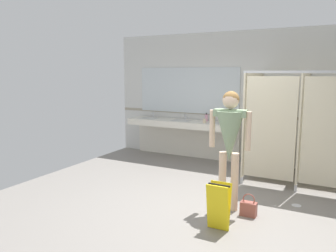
{
  "coord_description": "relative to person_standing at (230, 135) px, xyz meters",
  "views": [
    {
      "loc": [
        1.76,
        -4.36,
        1.96
      ],
      "look_at": [
        -0.68,
        0.3,
        1.12
      ],
      "focal_mm": 35.34,
      "sensor_mm": 36.0,
      "label": 1
    }
  ],
  "objects": [
    {
      "name": "person_standing",
      "position": [
        0.0,
        0.0,
        0.0
      ],
      "size": [
        0.6,
        0.42,
        1.72
      ],
      "color": "beige",
      "rests_on": "ground_plane"
    },
    {
      "name": "bathroom_stalls",
      "position": [
        0.79,
        1.72,
        -0.05
      ],
      "size": [
        1.89,
        1.45,
        2.01
      ],
      "color": "beige",
      "rests_on": "ground_plane"
    },
    {
      "name": "wet_floor_sign",
      "position": [
        0.09,
        -0.68,
        -0.79
      ],
      "size": [
        0.28,
        0.19,
        0.6
      ],
      "color": "yellow",
      "rests_on": "ground_plane"
    },
    {
      "name": "vanity_counter",
      "position": [
        -1.86,
        2.43,
        -0.44
      ],
      "size": [
        2.6,
        0.6,
        1.01
      ],
      "color": "silver",
      "rests_on": "ground_plane"
    },
    {
      "name": "paper_cup",
      "position": [
        -1.25,
        2.22,
        -0.16
      ],
      "size": [
        0.07,
        0.07,
        0.09
      ],
      "primitive_type": "cylinder",
      "color": "beige",
      "rests_on": "vanity_counter"
    },
    {
      "name": "wall_back_tile_band",
      "position": [
        -0.4,
        2.65,
        -0.05
      ],
      "size": [
        6.51,
        0.01,
        0.06
      ],
      "primitive_type": "cube",
      "color": "#9E937F",
      "rests_on": "wall_back"
    },
    {
      "name": "floor_drain_cover",
      "position": [
        0.88,
        0.6,
        -1.1
      ],
      "size": [
        0.14,
        0.14,
        0.01
      ],
      "primitive_type": "cylinder",
      "color": "#B7BABF",
      "rests_on": "ground_plane"
    },
    {
      "name": "handbag",
      "position": [
        0.33,
        -0.1,
        -0.99
      ],
      "size": [
        0.22,
        0.12,
        0.32
      ],
      "color": "#934C42",
      "rests_on": "ground_plane"
    },
    {
      "name": "mirror_panel",
      "position": [
        -1.86,
        2.64,
        0.47
      ],
      "size": [
        2.5,
        0.02,
        1.06
      ],
      "primitive_type": "cube",
      "color": "silver",
      "rests_on": "wall_back"
    },
    {
      "name": "soap_dispenser",
      "position": [
        -1.32,
        2.52,
        -0.13
      ],
      "size": [
        0.07,
        0.07,
        0.19
      ],
      "color": "#D899B2",
      "rests_on": "vanity_counter"
    },
    {
      "name": "wall_back",
      "position": [
        -0.4,
        2.71,
        0.34
      ],
      "size": [
        6.51,
        0.12,
        2.87
      ],
      "primitive_type": "cube",
      "color": "silver",
      "rests_on": "ground_plane"
    },
    {
      "name": "ground_plane",
      "position": [
        -0.4,
        -0.12,
        -1.15
      ],
      "size": [
        6.51,
        6.14,
        0.1
      ],
      "primitive_type": "cube",
      "color": "gray"
    }
  ]
}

